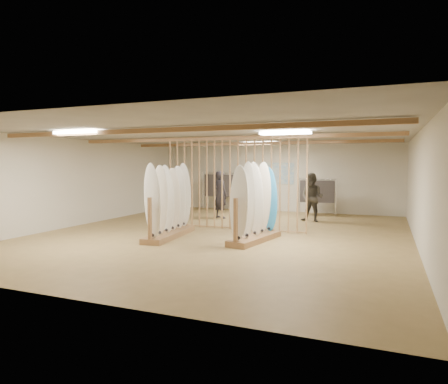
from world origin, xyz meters
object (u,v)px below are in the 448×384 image
at_px(rack_left, 169,213).
at_px(shopper_a, 220,191).
at_px(clothing_rack_a, 221,185).
at_px(clothing_rack_b, 317,191).
at_px(rack_right, 255,215).
at_px(shopper_b, 312,194).

height_order(rack_left, shopper_a, shopper_a).
bearing_deg(rack_left, clothing_rack_a, 93.94).
xyz_separation_m(rack_left, shopper_a, (-0.19, 4.04, 0.32)).
bearing_deg(clothing_rack_b, rack_right, -101.02).
distance_m(clothing_rack_a, clothing_rack_b, 4.13).
bearing_deg(shopper_b, rack_left, -113.59).
distance_m(shopper_a, shopper_b, 3.31).
bearing_deg(shopper_b, clothing_rack_b, 104.55).
distance_m(rack_right, clothing_rack_b, 5.72).
height_order(rack_left, shopper_b, rack_left).
distance_m(rack_right, shopper_b, 4.17).
height_order(rack_left, rack_right, rack_right).
relative_size(rack_right, shopper_b, 1.13).
bearing_deg(clothing_rack_a, rack_left, -76.09).
distance_m(clothing_rack_a, shopper_b, 4.62).
bearing_deg(shopper_b, rack_right, -88.64).
bearing_deg(rack_left, shopper_b, 48.78).
height_order(clothing_rack_a, clothing_rack_b, clothing_rack_a).
distance_m(clothing_rack_b, shopper_a, 3.75).
height_order(rack_right, clothing_rack_b, rack_right).
distance_m(rack_left, rack_right, 2.37).
bearing_deg(rack_left, shopper_a, 86.83).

